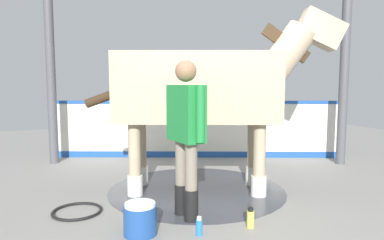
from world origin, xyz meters
name	(u,v)px	position (x,y,z in m)	size (l,w,h in m)	color
ground_plane	(207,196)	(0.00, 0.00, -0.01)	(16.00, 16.00, 0.02)	gray
wet_patch	(197,190)	(-0.03, 0.29, 0.00)	(2.41, 2.41, 0.00)	#42444C
barrier_wall	(197,131)	(0.78, 2.25, 0.52)	(5.18, 2.19, 1.13)	silver
roof_post_near	(344,77)	(3.01, 0.76, 1.58)	(0.16, 0.16, 3.16)	#4C4C51
roof_post_far	(51,77)	(-1.85, 2.76, 1.58)	(0.16, 0.16, 3.16)	#4C4C51
horse	(205,89)	(0.08, 0.24, 1.38)	(3.26, 1.68, 2.44)	tan
handler	(186,128)	(-0.51, -0.58, 0.98)	(0.29, 0.68, 1.70)	black
wash_bucket	(140,219)	(-1.07, -0.81, 0.15)	(0.32, 0.32, 0.31)	#1E478C
bottle_shampoo	(250,218)	(0.00, -1.08, 0.10)	(0.07, 0.07, 0.21)	#D8CC4C
bottle_spray	(199,227)	(-0.55, -1.04, 0.08)	(0.06, 0.06, 0.18)	blue
hose_coil	(77,211)	(-1.61, 0.00, 0.02)	(0.56, 0.56, 0.03)	black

